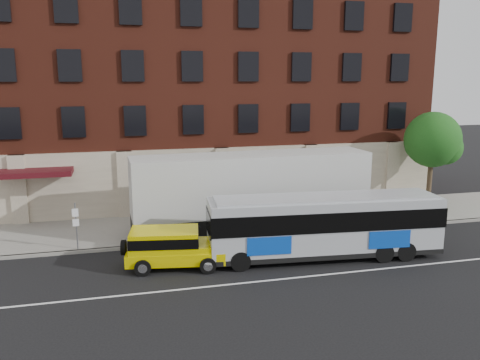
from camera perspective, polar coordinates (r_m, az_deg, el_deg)
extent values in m
plane|color=black|center=(21.05, 4.78, -11.96)|extent=(120.00, 120.00, 0.00)
cube|color=gray|center=(29.17, -0.94, -4.96)|extent=(60.00, 6.00, 0.15)
cube|color=gray|center=(26.39, 0.55, -6.77)|extent=(60.00, 0.25, 0.15)
cube|color=silver|center=(21.49, 4.34, -11.43)|extent=(60.00, 0.12, 0.01)
cube|color=#5A2115|center=(35.80, -3.95, 10.41)|extent=(30.00, 10.00, 15.00)
cube|color=#C1B399|center=(31.37, -2.14, 0.13)|extent=(30.00, 0.35, 4.00)
cube|color=#3F0B11|center=(30.04, -22.78, 0.83)|extent=(4.20, 2.20, 0.30)
cube|color=#C1B399|center=(31.14, -24.24, -1.00)|extent=(0.90, 0.55, 4.00)
cube|color=#C1B399|center=(30.62, -13.15, -0.46)|extent=(0.90, 0.55, 4.00)
cube|color=#C1B399|center=(31.27, -2.10, 0.09)|extent=(0.90, 0.55, 4.00)
cube|color=#C1B399|center=(33.02, 8.14, 0.60)|extent=(0.90, 0.55, 4.00)
cube|color=#C1B399|center=(35.70, 17.10, 1.03)|extent=(0.90, 0.55, 4.00)
cube|color=black|center=(30.82, -25.24, 5.96)|extent=(1.30, 0.20, 1.80)
cube|color=black|center=(30.34, -18.71, 6.38)|extent=(1.30, 0.20, 1.80)
cube|color=black|center=(30.26, -12.06, 6.73)|extent=(1.30, 0.20, 1.80)
cube|color=black|center=(30.59, -5.45, 6.98)|extent=(1.30, 0.20, 1.80)
cube|color=black|center=(31.31, 0.94, 7.14)|extent=(1.30, 0.20, 1.80)
cube|color=black|center=(32.39, 6.98, 7.21)|extent=(1.30, 0.20, 1.80)
cube|color=black|center=(33.80, 12.57, 7.20)|extent=(1.30, 0.20, 1.80)
cube|color=black|center=(35.50, 17.67, 7.13)|extent=(1.30, 0.20, 1.80)
cube|color=black|center=(30.72, -25.77, 11.90)|extent=(1.30, 0.20, 1.80)
cube|color=black|center=(30.25, -19.12, 12.42)|extent=(1.30, 0.20, 1.80)
cube|color=black|center=(30.17, -12.32, 12.79)|extent=(1.30, 0.20, 1.80)
cube|color=black|center=(30.50, -5.57, 12.98)|extent=(1.30, 0.20, 1.80)
cube|color=black|center=(31.22, 0.96, 13.00)|extent=(1.30, 0.20, 1.80)
cube|color=black|center=(32.30, 7.12, 12.87)|extent=(1.30, 0.20, 1.80)
cube|color=black|center=(33.72, 12.82, 12.62)|extent=(1.30, 0.20, 1.80)
cube|color=black|center=(35.42, 18.00, 12.29)|extent=(1.30, 0.20, 1.80)
cube|color=black|center=(30.49, -19.54, 18.43)|extent=(1.30, 0.20, 1.80)
cube|color=black|center=(30.42, -12.60, 18.82)|extent=(1.30, 0.20, 1.80)
cube|color=black|center=(30.74, -5.69, 18.95)|extent=(1.30, 0.20, 1.80)
cube|color=black|center=(31.46, 0.98, 18.84)|extent=(1.30, 0.20, 1.80)
cube|color=black|center=(32.53, 7.27, 18.51)|extent=(1.30, 0.20, 1.80)
cube|color=black|center=(33.94, 13.07, 18.03)|extent=(1.30, 0.20, 1.80)
cube|color=black|center=(35.63, 18.33, 17.43)|extent=(1.30, 0.20, 1.80)
cube|color=black|center=(31.02, -21.45, -1.58)|extent=(2.60, 0.15, 2.80)
cube|color=black|center=(30.79, -10.33, -1.04)|extent=(2.60, 0.15, 2.80)
cube|color=black|center=(31.72, 0.54, -0.47)|extent=(2.60, 0.15, 2.80)
cube|color=black|center=(33.71, 10.46, 0.06)|extent=(2.60, 0.15, 2.80)
cylinder|color=slate|center=(25.55, -18.42, -5.26)|extent=(0.07, 0.07, 2.50)
cube|color=white|center=(25.19, -18.56, -3.61)|extent=(0.30, 0.03, 0.40)
cube|color=white|center=(25.32, -18.49, -4.70)|extent=(0.30, 0.03, 0.35)
cylinder|color=#37271B|center=(34.76, 21.07, -0.36)|extent=(0.32, 0.32, 3.00)
sphere|color=#174814|center=(34.31, 21.42, 4.38)|extent=(3.60, 3.60, 3.60)
sphere|color=#174814|center=(34.46, 22.69, 3.48)|extent=(2.20, 2.20, 2.20)
sphere|color=#174814|center=(34.34, 20.17, 3.81)|extent=(2.00, 2.00, 2.00)
cube|color=#A6AAB0|center=(23.73, 9.79, -5.16)|extent=(11.15, 3.24, 2.61)
cube|color=black|center=(24.10, 9.69, -7.92)|extent=(11.20, 3.29, 0.23)
cube|color=#A6AAB0|center=(23.37, 9.90, -1.98)|extent=(10.58, 2.92, 0.11)
cube|color=black|center=(23.60, 9.82, -4.14)|extent=(11.23, 3.32, 0.92)
cube|color=#0B3DAB|center=(22.03, 3.43, -7.65)|extent=(2.01, 0.21, 0.82)
cube|color=#0B3DAB|center=(25.89, 14.70, -5.06)|extent=(2.01, 0.21, 0.82)
cylinder|color=black|center=(22.17, 0.05, -9.39)|extent=(0.94, 0.35, 0.92)
cylinder|color=black|center=(24.09, -0.74, -7.64)|extent=(0.94, 0.35, 0.92)
cylinder|color=black|center=(24.12, 16.32, -8.11)|extent=(0.94, 0.35, 0.92)
cylinder|color=black|center=(25.90, 14.37, -6.62)|extent=(0.94, 0.35, 0.92)
cylinder|color=black|center=(24.60, 18.66, -7.86)|extent=(0.94, 0.35, 0.92)
cylinder|color=black|center=(26.34, 16.58, -6.43)|extent=(0.94, 0.35, 0.92)
cube|color=#D7C800|center=(22.75, -7.40, -8.57)|extent=(4.62, 2.49, 0.55)
cube|color=#D7C800|center=(22.53, -8.73, -6.83)|extent=(3.26, 2.24, 0.91)
cube|color=black|center=(22.52, -8.74, -6.72)|extent=(3.30, 2.28, 0.46)
cube|color=#D7C800|center=(22.59, -3.57, -7.53)|extent=(1.63, 1.93, 0.27)
cube|color=black|center=(22.74, -1.77, -8.36)|extent=(0.28, 1.45, 0.50)
cylinder|color=black|center=(22.83, -13.33, -7.62)|extent=(0.31, 0.72, 0.69)
cylinder|color=black|center=(21.97, -3.72, -9.87)|extent=(0.76, 0.37, 0.73)
cylinder|color=silver|center=(21.97, -3.72, -9.87)|extent=(0.44, 0.33, 0.40)
cylinder|color=black|center=(23.65, -3.83, -8.28)|extent=(0.76, 0.37, 0.73)
cylinder|color=silver|center=(23.65, -3.83, -8.28)|extent=(0.44, 0.33, 0.40)
cylinder|color=black|center=(22.10, -11.20, -9.95)|extent=(0.76, 0.37, 0.73)
cylinder|color=silver|center=(22.10, -11.20, -9.95)|extent=(0.44, 0.33, 0.40)
cylinder|color=black|center=(23.77, -10.75, -8.36)|extent=(0.76, 0.37, 0.73)
cylinder|color=silver|center=(23.77, -10.75, -8.36)|extent=(0.44, 0.33, 0.40)
cube|color=black|center=(27.66, 1.39, -4.76)|extent=(13.26, 3.14, 1.21)
cube|color=silver|center=(27.12, 1.42, -0.30)|extent=(13.27, 3.18, 3.18)
cylinder|color=black|center=(25.46, -8.45, -6.48)|extent=(1.11, 0.35, 1.10)
cylinder|color=black|center=(27.85, -9.17, -4.91)|extent=(1.11, 0.35, 1.10)
cylinder|color=black|center=(25.66, -5.52, -6.26)|extent=(1.11, 0.35, 1.10)
cylinder|color=black|center=(28.03, -6.50, -4.72)|extent=(1.11, 0.35, 1.10)
cylinder|color=black|center=(27.84, 9.34, -4.92)|extent=(1.11, 0.35, 1.10)
cylinder|color=black|center=(30.05, 7.27, -3.62)|extent=(1.11, 0.35, 1.10)
cylinder|color=black|center=(28.42, 11.74, -4.67)|extent=(1.11, 0.35, 1.10)
cylinder|color=black|center=(30.58, 9.54, -3.42)|extent=(1.11, 0.35, 1.10)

